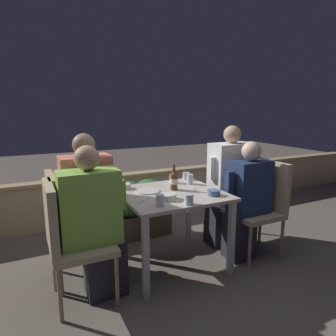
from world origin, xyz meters
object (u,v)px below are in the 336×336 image
person_green_blouse (95,224)px  person_coral_top (91,207)px  person_white_polo (228,186)px  beer_bottle (174,180)px  chair_right_near (262,200)px  chair_left_far (66,219)px  chair_right_far (243,191)px  chair_left_near (66,234)px  person_navy_jumper (246,200)px

person_green_blouse → person_coral_top: person_coral_top is taller
person_white_polo → beer_bottle: size_ratio=5.34×
chair_right_near → beer_bottle: size_ratio=3.94×
chair_left_far → person_coral_top: 0.23m
beer_bottle → chair_right_far: bearing=6.7°
chair_left_near → chair_left_far: 0.32m
chair_left_near → person_navy_jumper: size_ratio=0.82×
chair_left_near → person_navy_jumper: bearing=-0.2°
person_green_blouse → chair_right_near: (1.72, -0.01, -0.04)m
person_green_blouse → chair_right_far: 1.79m
person_green_blouse → chair_right_far: size_ratio=1.27×
chair_right_near → person_navy_jumper: size_ratio=0.82×
person_coral_top → beer_bottle: bearing=-6.2°
chair_right_near → beer_bottle: 0.97m
chair_left_far → person_coral_top: size_ratio=0.75×
chair_left_near → chair_left_far: size_ratio=1.00×
person_green_blouse → chair_left_far: size_ratio=1.27×
chair_left_far → beer_bottle: bearing=-4.9°
person_green_blouse → person_coral_top: bearing=83.1°
chair_left_far → person_navy_jumper: bearing=-10.9°
person_green_blouse → chair_right_far: person_green_blouse is taller
chair_left_near → person_white_polo: (1.76, 0.34, 0.09)m
chair_right_far → beer_bottle: (-0.94, -0.11, 0.25)m
person_coral_top → person_white_polo: person_white_polo is taller
chair_left_near → chair_right_far: same height
chair_left_near → beer_bottle: bearing=12.7°
chair_left_far → person_white_polo: size_ratio=0.74×
chair_left_near → beer_bottle: (1.03, 0.23, 0.25)m
person_coral_top → chair_right_far: size_ratio=1.33×
chair_left_far → beer_bottle: beer_bottle is taller
chair_left_near → person_white_polo: 1.79m
person_coral_top → chair_left_far: bearing=-180.0°
person_navy_jumper → person_white_polo: person_white_polo is taller
person_coral_top → person_navy_jumper: size_ratio=1.09×
person_navy_jumper → person_white_polo: 0.36m
beer_bottle → person_navy_jumper: bearing=-19.1°
person_coral_top → chair_right_far: 1.72m
person_green_blouse → chair_right_near: 1.72m
chair_right_far → person_white_polo: person_white_polo is taller
person_coral_top → beer_bottle: (0.78, -0.08, 0.17)m
chair_left_far → chair_right_far: size_ratio=1.00×
chair_right_far → beer_bottle: bearing=-173.3°
person_green_blouse → beer_bottle: (0.82, 0.23, 0.21)m
chair_left_far → person_white_polo: person_white_polo is taller
chair_left_far → person_white_polo: 1.72m
person_navy_jumper → chair_right_far: size_ratio=1.22×
chair_right_near → person_navy_jumper: person_navy_jumper is taller
chair_left_near → beer_bottle: size_ratio=3.94×
chair_left_near → person_navy_jumper: 1.72m
person_green_blouse → beer_bottle: 0.87m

